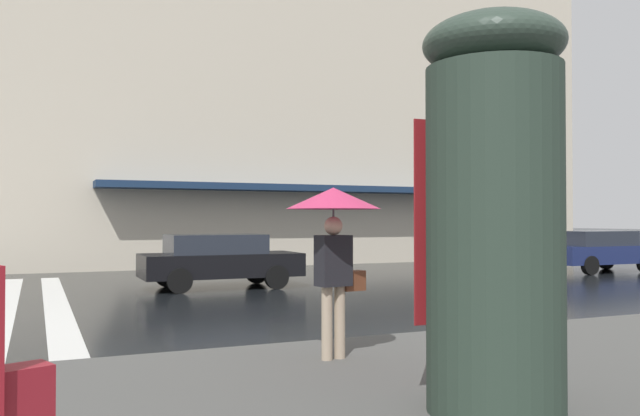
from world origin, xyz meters
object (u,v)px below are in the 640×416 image
(pedestrian_far_down_pavement, at_px, (334,218))
(car_black, at_px, (219,259))
(car_navy, at_px, (598,250))
(billboard_column, at_px, (494,207))

(pedestrian_far_down_pavement, bearing_deg, car_black, -6.95)
(car_navy, xyz_separation_m, pedestrian_far_down_pavement, (-9.71, 14.49, 1.06))
(billboard_column, relative_size, car_navy, 0.83)
(billboard_column, xyz_separation_m, car_black, (12.18, -0.81, -1.14))
(billboard_column, height_order, car_navy, billboard_column)
(billboard_column, distance_m, pedestrian_far_down_pavement, 2.50)
(car_black, bearing_deg, pedestrian_far_down_pavement, 173.05)
(billboard_column, distance_m, car_navy, 18.69)
(car_navy, xyz_separation_m, car_black, (0.00, 13.31, 0.00))
(billboard_column, xyz_separation_m, pedestrian_far_down_pavement, (2.47, 0.37, -0.08))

